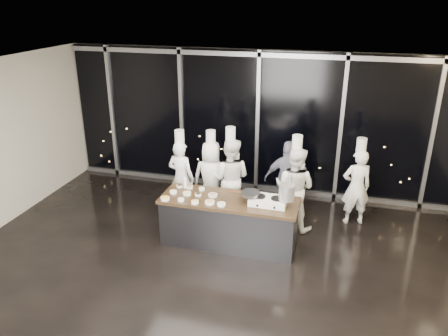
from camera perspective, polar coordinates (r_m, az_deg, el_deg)
The scene contains 15 objects.
ground at distance 7.48m, azimuth -1.13°, elevation -13.24°, with size 9.00×9.00×0.00m, color black.
room_shell at distance 6.41m, azimuth 0.23°, elevation 3.16°, with size 9.02×7.02×3.21m.
window_wall at distance 9.83m, azimuth 4.46°, elevation 5.87°, with size 8.90×0.11×3.20m.
demo_counter at distance 7.98m, azimuth 0.67°, elevation -6.97°, with size 2.46×0.86×0.90m.
stove at distance 7.60m, azimuth 5.77°, elevation -4.28°, with size 0.64×0.42×0.14m.
frying_pan at distance 7.60m, azimuth 3.41°, elevation -3.33°, with size 0.59×0.34×0.06m.
stock_pot at distance 7.46m, azimuth 8.21°, elevation -3.14°, with size 0.27×0.27×0.27m, color #BABABC.
prep_bowls at distance 7.85m, azimuth -3.94°, elevation -3.64°, with size 1.18×0.72×0.05m.
squeeze_bottle at distance 8.19m, azimuth -5.11°, elevation -1.87°, with size 0.07×0.07×0.25m.
chef_far_left at distance 8.96m, azimuth -5.63°, elevation -1.15°, with size 0.63×0.47×1.80m.
chef_left at distance 8.93m, azimuth -1.68°, elevation -1.22°, with size 0.79×0.53×1.80m.
chef_center at distance 8.77m, azimuth 0.83°, elevation -1.29°, with size 0.82×0.64×1.91m.
guest at distance 8.83m, azimuth 8.37°, elevation -1.59°, with size 0.97×0.43×1.64m.
chef_right at distance 8.46m, azimuth 9.17°, elevation -2.55°, with size 0.95×0.83×1.89m.
chef_side at distance 8.91m, azimuth 16.91°, elevation -2.26°, with size 0.65×0.53×1.78m.
Camera 1 is at (1.75, -5.86, 4.31)m, focal length 35.00 mm.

